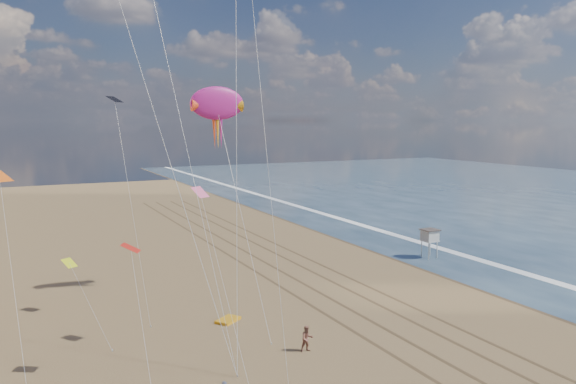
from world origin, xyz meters
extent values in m
plane|color=#42301E|center=(19.00, 40.00, 0.00)|extent=(260.00, 260.00, 0.00)
plane|color=white|center=(23.20, 40.00, 0.00)|extent=(260.00, 260.00, 0.00)
cube|color=brown|center=(-1.20, 30.00, 0.01)|extent=(0.28, 120.00, 0.01)
cube|color=brown|center=(1.20, 30.00, 0.01)|extent=(0.28, 120.00, 0.01)
cube|color=brown|center=(4.00, 30.00, 0.01)|extent=(0.28, 120.00, 0.01)
cube|color=brown|center=(6.20, 30.00, 0.01)|extent=(0.28, 120.00, 0.01)
cylinder|color=silver|center=(18.25, 32.08, 0.91)|extent=(0.12, 0.12, 1.82)
cylinder|color=silver|center=(19.46, 32.08, 0.91)|extent=(0.12, 0.12, 1.82)
cylinder|color=silver|center=(18.25, 33.29, 0.91)|extent=(0.12, 0.12, 1.82)
cylinder|color=silver|center=(19.46, 33.29, 0.91)|extent=(0.12, 0.12, 1.82)
cube|color=silver|center=(18.86, 32.69, 1.97)|extent=(1.62, 1.62, 0.12)
cube|color=silver|center=(18.86, 32.69, 2.58)|extent=(1.51, 1.51, 1.11)
cube|color=#473D38|center=(18.86, 32.69, 3.23)|extent=(1.82, 1.82, 0.10)
cube|color=orange|center=(-8.80, 23.56, 0.11)|extent=(2.25, 2.08, 0.22)
ellipsoid|color=#B81C80|center=(-6.74, 31.21, 17.00)|extent=(4.69, 0.88, 2.79)
cone|color=#EC3E16|center=(-8.42, 31.21, 16.79)|extent=(1.26, 1.05, 1.05)
cone|color=#FCAA1A|center=(-5.07, 31.21, 16.79)|extent=(1.26, 1.05, 1.05)
cylinder|color=silver|center=(-7.21, 24.57, 7.98)|extent=(0.03, 0.03, 20.78)
imported|color=#905949|center=(-6.01, 15.80, 0.90)|extent=(0.94, 0.77, 1.80)
plane|color=black|center=(-14.92, 34.46, 17.32)|extent=(1.81, 1.78, 0.55)
plane|color=red|center=(-17.17, 17.13, 8.02)|extent=(1.42, 1.47, 0.48)
plane|color=yellow|center=(-19.48, 31.30, 4.08)|extent=(1.51, 1.45, 0.61)
plane|color=pink|center=(-11.99, 19.89, 10.73)|extent=(1.42, 1.32, 0.66)
camera|label=1|loc=(-23.22, -16.10, 15.49)|focal=35.00mm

